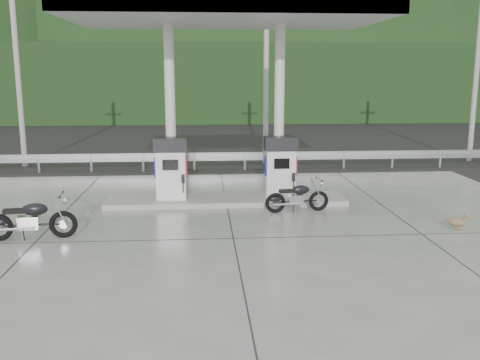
{
  "coord_description": "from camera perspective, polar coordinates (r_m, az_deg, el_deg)",
  "views": [
    {
      "loc": [
        -0.7,
        -12.85,
        3.79
      ],
      "look_at": [
        0.3,
        1.0,
        1.0
      ],
      "focal_mm": 40.0,
      "sensor_mm": 36.0,
      "label": 1
    }
  ],
  "objects": [
    {
      "name": "canopy_column_left",
      "position": [
        15.82,
        -7.44,
        7.2
      ],
      "size": [
        0.3,
        0.3,
        5.0
      ],
      "primitive_type": "cylinder",
      "color": "silver",
      "rests_on": "pump_island"
    },
    {
      "name": "tree_band",
      "position": [
        42.87,
        -3.25,
        10.29
      ],
      "size": [
        80.0,
        6.0,
        6.0
      ],
      "primitive_type": "cube",
      "color": "black",
      "rests_on": "ground"
    },
    {
      "name": "motorcycle_left",
      "position": [
        13.2,
        -21.41,
        -3.98
      ],
      "size": [
        1.98,
        0.8,
        0.91
      ],
      "primitive_type": null,
      "rotation": [
        0.0,
        0.0,
        0.1
      ],
      "color": "black",
      "rests_on": "forecourt_apron"
    },
    {
      "name": "gas_pump_left",
      "position": [
        15.62,
        -7.37,
        1.23
      ],
      "size": [
        0.95,
        0.55,
        1.8
      ],
      "primitive_type": null,
      "color": "silver",
      "rests_on": "pump_island"
    },
    {
      "name": "ground",
      "position": [
        13.42,
        -0.97,
        -5.05
      ],
      "size": [
        160.0,
        160.0,
        0.0
      ],
      "primitive_type": "plane",
      "color": "black",
      "rests_on": "ground"
    },
    {
      "name": "motorcycle_right",
      "position": [
        14.81,
        6.13,
        -1.87
      ],
      "size": [
        1.74,
        0.73,
        0.8
      ],
      "primitive_type": null,
      "rotation": [
        0.0,
        0.0,
        0.12
      ],
      "color": "black",
      "rests_on": "forecourt_apron"
    },
    {
      "name": "duck",
      "position": [
        14.13,
        22.14,
        -4.23
      ],
      "size": [
        0.51,
        0.31,
        0.36
      ],
      "primitive_type": null,
      "rotation": [
        0.0,
        0.0,
        -0.38
      ],
      "color": "brown",
      "rests_on": "forecourt_apron"
    },
    {
      "name": "canopy_roof",
      "position": [
        15.45,
        -1.58,
        17.22
      ],
      "size": [
        8.5,
        5.0,
        0.4
      ],
      "primitive_type": "cube",
      "color": "silver",
      "rests_on": "canopy_column_left"
    },
    {
      "name": "guardrail",
      "position": [
        21.09,
        -2.19,
        2.95
      ],
      "size": [
        26.0,
        0.16,
        1.42
      ],
      "primitive_type": null,
      "color": "#A6A8AE",
      "rests_on": "ground"
    },
    {
      "name": "utility_pole_b",
      "position": [
        22.52,
        2.81,
        11.88
      ],
      "size": [
        0.22,
        0.22,
        8.0
      ],
      "primitive_type": "cylinder",
      "color": "gray",
      "rests_on": "ground"
    },
    {
      "name": "road",
      "position": [
        24.66,
        -2.46,
        2.51
      ],
      "size": [
        60.0,
        7.0,
        0.01
      ],
      "primitive_type": "cube",
      "color": "black",
      "rests_on": "ground"
    },
    {
      "name": "forecourt_apron",
      "position": [
        13.42,
        -0.97,
        -5.01
      ],
      "size": [
        18.0,
        14.0,
        0.02
      ],
      "primitive_type": "cube",
      "color": "slate",
      "rests_on": "ground"
    },
    {
      "name": "forested_hills",
      "position": [
        72.96,
        -3.62,
        8.36
      ],
      "size": [
        100.0,
        40.0,
        140.0
      ],
      "primitive_type": null,
      "color": "black",
      "rests_on": "ground"
    },
    {
      "name": "utility_pole_c",
      "position": [
        25.23,
        23.95,
        10.88
      ],
      "size": [
        0.22,
        0.22,
        8.0
      ],
      "primitive_type": "cylinder",
      "color": "gray",
      "rests_on": "ground"
    },
    {
      "name": "pump_island",
      "position": [
        15.81,
        -1.48,
        -2.16
      ],
      "size": [
        7.0,
        1.4,
        0.15
      ],
      "primitive_type": "cube",
      "color": "gray",
      "rests_on": "forecourt_apron"
    },
    {
      "name": "gas_pump_right",
      "position": [
        15.76,
        4.32,
        1.39
      ],
      "size": [
        0.95,
        0.55,
        1.8
      ],
      "primitive_type": null,
      "color": "silver",
      "rests_on": "pump_island"
    },
    {
      "name": "utility_pole_a",
      "position": [
        23.52,
        -22.66,
        11.01
      ],
      "size": [
        0.22,
        0.22,
        8.0
      ],
      "primitive_type": "cylinder",
      "color": "gray",
      "rests_on": "ground"
    },
    {
      "name": "canopy_column_right",
      "position": [
        15.96,
        4.2,
        7.3
      ],
      "size": [
        0.3,
        0.3,
        5.0
      ],
      "primitive_type": "cylinder",
      "color": "silver",
      "rests_on": "pump_island"
    }
  ]
}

